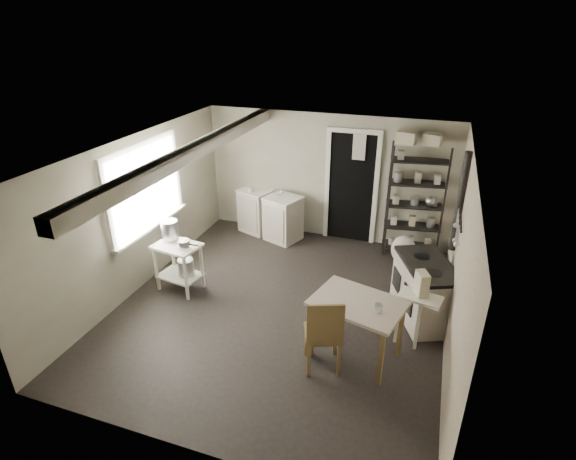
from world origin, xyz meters
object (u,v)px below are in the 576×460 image
(prep_table, at_px, (179,266))
(stockpot, at_px, (170,229))
(stove, at_px, (425,290))
(chair, at_px, (323,332))
(base_cabinets, at_px, (270,212))
(work_table, at_px, (356,330))
(shelf_rack, at_px, (415,202))
(flour_sack, at_px, (403,250))

(prep_table, height_order, stockpot, stockpot)
(stove, distance_m, chair, 1.74)
(stockpot, bearing_deg, base_cabinets, 69.72)
(prep_table, xyz_separation_m, work_table, (2.81, -0.63, -0.02))
(shelf_rack, distance_m, work_table, 3.04)
(work_table, height_order, chair, chair)
(work_table, bearing_deg, prep_table, 167.46)
(prep_table, xyz_separation_m, flour_sack, (3.13, 1.92, -0.16))
(shelf_rack, bearing_deg, flour_sack, -109.12)
(flour_sack, bearing_deg, chair, -102.92)
(prep_table, distance_m, stove, 3.57)
(chair, bearing_deg, work_table, 20.30)
(work_table, bearing_deg, stockpot, 166.20)
(flour_sack, bearing_deg, stockpot, -151.03)
(stockpot, xyz_separation_m, shelf_rack, (3.36, 2.23, 0.01))
(stove, bearing_deg, stockpot, 161.55)
(prep_table, distance_m, work_table, 2.88)
(stove, height_order, work_table, stove)
(shelf_rack, height_order, work_table, shelf_rack)
(stockpot, bearing_deg, stove, 5.37)
(work_table, bearing_deg, base_cabinets, 127.73)
(prep_table, distance_m, base_cabinets, 2.30)
(base_cabinets, distance_m, flour_sack, 2.54)
(work_table, bearing_deg, stove, 55.98)
(stockpot, distance_m, chair, 2.86)
(prep_table, height_order, flour_sack, prep_table)
(shelf_rack, bearing_deg, work_table, -106.82)
(base_cabinets, relative_size, chair, 1.27)
(base_cabinets, relative_size, shelf_rack, 0.66)
(stove, xyz_separation_m, work_table, (-0.73, -1.08, -0.06))
(shelf_rack, height_order, stove, shelf_rack)
(base_cabinets, bearing_deg, chair, -39.72)
(chair, bearing_deg, stockpot, 137.65)
(prep_table, height_order, shelf_rack, shelf_rack)
(prep_table, bearing_deg, stockpot, 146.85)
(prep_table, relative_size, work_table, 0.72)
(prep_table, relative_size, shelf_rack, 0.39)
(prep_table, height_order, chair, chair)
(prep_table, bearing_deg, base_cabinets, 74.38)
(base_cabinets, distance_m, shelf_rack, 2.63)
(chair, bearing_deg, flour_sack, 56.05)
(prep_table, bearing_deg, shelf_rack, 36.14)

